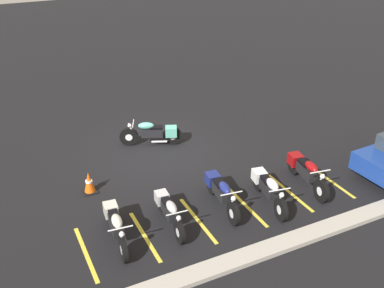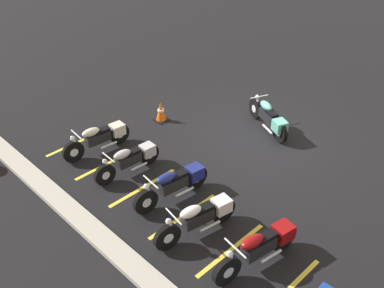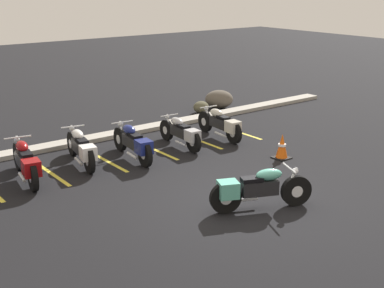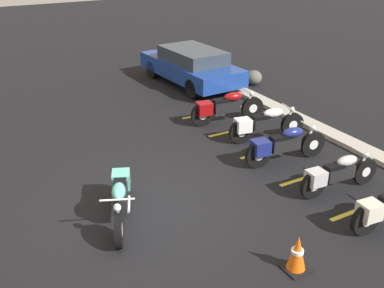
% 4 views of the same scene
% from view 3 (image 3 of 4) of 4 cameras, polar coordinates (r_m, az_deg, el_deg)
% --- Properties ---
extents(ground, '(60.00, 60.00, 0.00)m').
position_cam_3_polar(ground, '(11.12, 4.92, -6.08)').
color(ground, black).
extents(motorcycle_teal_featured, '(1.99, 1.01, 0.83)m').
position_cam_3_polar(motorcycle_teal_featured, '(10.60, 6.88, -4.76)').
color(motorcycle_teal_featured, black).
rests_on(motorcycle_teal_featured, ground).
extents(parked_bike_0, '(0.73, 2.20, 0.87)m').
position_cam_3_polar(parked_bike_0, '(12.55, -17.33, -1.82)').
color(parked_bike_0, black).
rests_on(parked_bike_0, ground).
extents(parked_bike_1, '(0.72, 2.11, 0.83)m').
position_cam_3_polar(parked_bike_1, '(13.30, -11.74, -0.40)').
color(parked_bike_1, black).
rests_on(parked_bike_1, ground).
extents(parked_bike_2, '(0.64, 2.13, 0.84)m').
position_cam_3_polar(parked_bike_2, '(13.51, -6.25, 0.15)').
color(parked_bike_2, black).
rests_on(parked_bike_2, ground).
extents(parked_bike_3, '(0.55, 1.97, 0.77)m').
position_cam_3_polar(parked_bike_3, '(14.45, -1.13, 1.25)').
color(parked_bike_3, black).
rests_on(parked_bike_3, ground).
extents(parked_bike_4, '(0.59, 2.06, 0.81)m').
position_cam_3_polar(parked_bike_4, '(15.27, 3.12, 2.18)').
color(parked_bike_4, black).
rests_on(parked_bike_4, ground).
extents(concrete_curb, '(18.00, 0.50, 0.12)m').
position_cam_3_polar(concrete_curb, '(15.54, -9.33, 0.82)').
color(concrete_curb, '#A8A399').
rests_on(concrete_curb, ground).
extents(landscape_rock_0, '(1.25, 1.19, 0.65)m').
position_cam_3_polar(landscape_rock_0, '(18.90, 2.90, 4.79)').
color(landscape_rock_0, '#585146').
rests_on(landscape_rock_0, ground).
extents(landscape_rock_1, '(0.69, 0.62, 0.40)m').
position_cam_3_polar(landscape_rock_1, '(18.25, 0.97, 3.96)').
color(landscape_rock_1, brown).
rests_on(landscape_rock_1, ground).
extents(traffic_cone, '(0.40, 0.40, 0.64)m').
position_cam_3_polar(traffic_cone, '(13.75, 9.58, -0.31)').
color(traffic_cone, black).
rests_on(traffic_cone, ground).
extents(stall_line_1, '(0.10, 2.10, 0.00)m').
position_cam_3_polar(stall_line_1, '(13.05, -14.81, -3.01)').
color(stall_line_1, gold).
rests_on(stall_line_1, ground).
extents(stall_line_2, '(0.10, 2.10, 0.00)m').
position_cam_3_polar(stall_line_2, '(13.63, -9.12, -1.77)').
color(stall_line_2, gold).
rests_on(stall_line_2, ground).
extents(stall_line_3, '(0.10, 2.10, 0.00)m').
position_cam_3_polar(stall_line_3, '(14.34, -3.96, -0.62)').
color(stall_line_3, gold).
rests_on(stall_line_3, ground).
extents(stall_line_4, '(0.10, 2.10, 0.00)m').
position_cam_3_polar(stall_line_4, '(15.16, 0.69, 0.41)').
color(stall_line_4, gold).
rests_on(stall_line_4, ground).
extents(stall_line_5, '(0.10, 2.10, 0.00)m').
position_cam_3_polar(stall_line_5, '(16.08, 4.83, 1.33)').
color(stall_line_5, gold).
rests_on(stall_line_5, ground).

